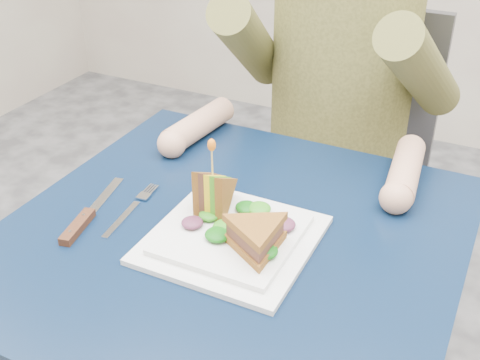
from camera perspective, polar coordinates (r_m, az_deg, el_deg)
The scene contains 12 objects.
table at distance 1.07m, azimuth -0.85°, elevation -8.40°, with size 0.75×0.75×0.73m.
chair at distance 1.66m, azimuth 9.80°, elevation 2.14°, with size 0.42×0.40×0.93m.
diner at distance 1.41m, azimuth 9.75°, elevation 13.52°, with size 0.54×0.59×0.74m.
plate at distance 0.99m, azimuth -0.76°, elevation -5.49°, with size 0.26×0.26×0.02m.
sandwich_flat at distance 0.93m, azimuth 1.56°, elevation -5.41°, with size 0.16×0.16×0.05m.
sandwich_upright at distance 1.02m, azimuth -2.58°, elevation -1.24°, with size 0.08×0.12×0.12m.
fork at distance 1.09m, azimuth -10.42°, elevation -2.90°, with size 0.03×0.18×0.01m.
knife at distance 1.07m, azimuth -14.66°, elevation -3.74°, with size 0.06×0.22×0.02m.
toothpick at distance 0.99m, azimuth -2.67°, elevation 1.90°, with size 0.00×0.00×0.06m, color tan.
toothpick_frill at distance 0.98m, azimuth -2.71°, elevation 3.33°, with size 0.01×0.01×0.02m, color orange.
lettuce_spill at distance 0.98m, azimuth -0.24°, elevation -4.27°, with size 0.15×0.13×0.02m, color #337A14, non-canonical shape.
onion_ring at distance 0.97m, azimuth 0.15°, elevation -4.33°, with size 0.04×0.04×0.01m, color #9E4C7A.
Camera 1 is at (0.38, -0.73, 1.33)m, focal length 45.00 mm.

